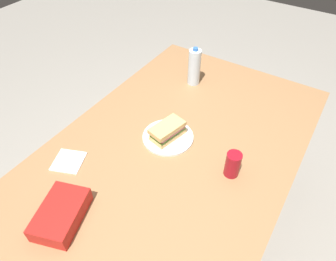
{
  "coord_description": "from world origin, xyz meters",
  "views": [
    {
      "loc": [
        0.88,
        0.5,
        1.8
      ],
      "look_at": [
        -0.01,
        -0.06,
        0.8
      ],
      "focal_mm": 32.34,
      "sensor_mm": 36.0,
      "label": 1
    }
  ],
  "objects_px": {
    "dining_table": "(177,154)",
    "water_bottle_tall": "(194,67)",
    "sandwich": "(168,131)",
    "chip_bag": "(61,214)",
    "paper_plate": "(168,137)",
    "soda_can_red": "(233,164)"
  },
  "relations": [
    {
      "from": "dining_table",
      "to": "sandwich",
      "type": "bearing_deg",
      "value": -91.43
    },
    {
      "from": "paper_plate",
      "to": "chip_bag",
      "type": "xyz_separation_m",
      "value": [
        0.59,
        -0.11,
        0.03
      ]
    },
    {
      "from": "chip_bag",
      "to": "dining_table",
      "type": "bearing_deg",
      "value": -34.15
    },
    {
      "from": "water_bottle_tall",
      "to": "paper_plate",
      "type": "bearing_deg",
      "value": 14.47
    },
    {
      "from": "paper_plate",
      "to": "dining_table",
      "type": "bearing_deg",
      "value": 84.56
    },
    {
      "from": "dining_table",
      "to": "sandwich",
      "type": "distance_m",
      "value": 0.15
    },
    {
      "from": "soda_can_red",
      "to": "chip_bag",
      "type": "relative_size",
      "value": 0.53
    },
    {
      "from": "soda_can_red",
      "to": "chip_bag",
      "type": "xyz_separation_m",
      "value": [
        0.55,
        -0.46,
        -0.03
      ]
    },
    {
      "from": "sandwich",
      "to": "water_bottle_tall",
      "type": "bearing_deg",
      "value": -165.54
    },
    {
      "from": "dining_table",
      "to": "paper_plate",
      "type": "xyz_separation_m",
      "value": [
        -0.01,
        -0.06,
        0.09
      ]
    },
    {
      "from": "paper_plate",
      "to": "water_bottle_tall",
      "type": "height_order",
      "value": "water_bottle_tall"
    },
    {
      "from": "chip_bag",
      "to": "water_bottle_tall",
      "type": "xyz_separation_m",
      "value": [
        -1.07,
        -0.02,
        0.07
      ]
    },
    {
      "from": "paper_plate",
      "to": "sandwich",
      "type": "bearing_deg",
      "value": 13.08
    },
    {
      "from": "dining_table",
      "to": "water_bottle_tall",
      "type": "distance_m",
      "value": 0.55
    },
    {
      "from": "soda_can_red",
      "to": "chip_bag",
      "type": "bearing_deg",
      "value": -39.5
    },
    {
      "from": "chip_bag",
      "to": "sandwich",
      "type": "bearing_deg",
      "value": -28.84
    },
    {
      "from": "chip_bag",
      "to": "water_bottle_tall",
      "type": "bearing_deg",
      "value": -17.58
    },
    {
      "from": "sandwich",
      "to": "chip_bag",
      "type": "distance_m",
      "value": 0.6
    },
    {
      "from": "sandwich",
      "to": "water_bottle_tall",
      "type": "height_order",
      "value": "water_bottle_tall"
    },
    {
      "from": "paper_plate",
      "to": "chip_bag",
      "type": "bearing_deg",
      "value": -10.16
    },
    {
      "from": "paper_plate",
      "to": "sandwich",
      "type": "relative_size",
      "value": 1.25
    },
    {
      "from": "chip_bag",
      "to": "paper_plate",
      "type": "bearing_deg",
      "value": -28.68
    }
  ]
}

